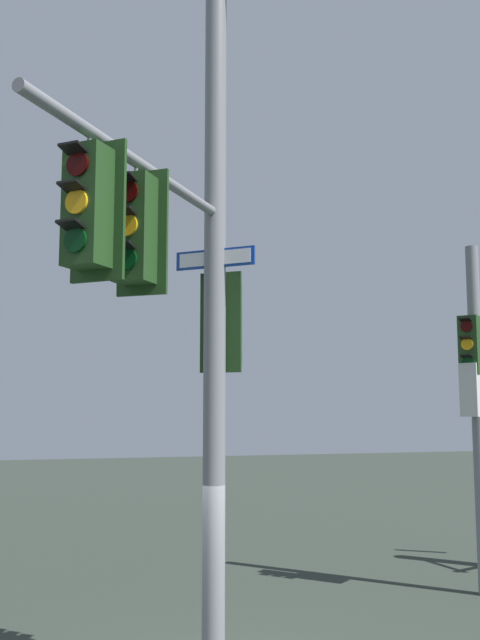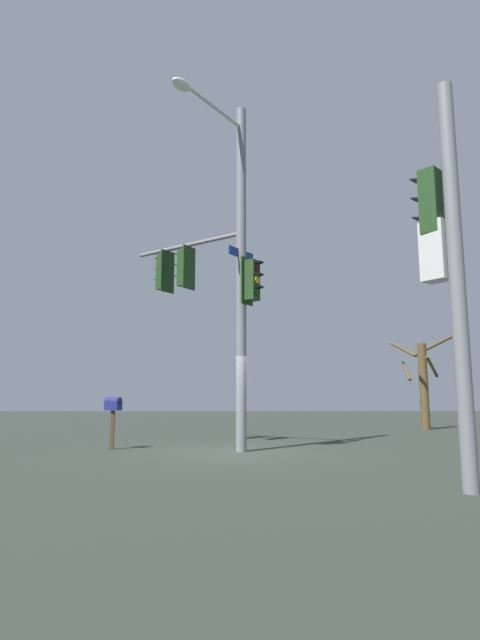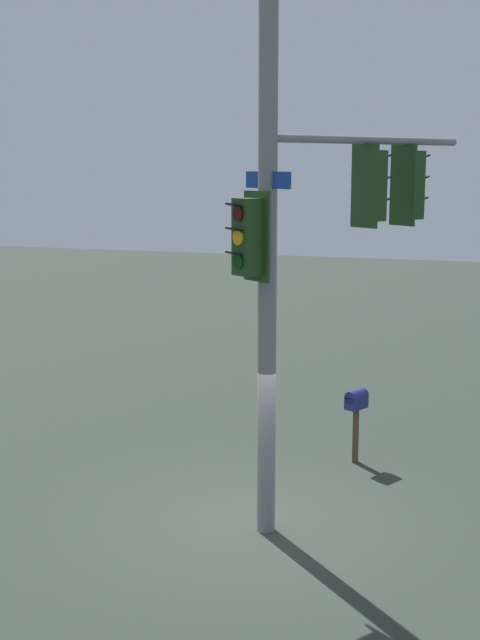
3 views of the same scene
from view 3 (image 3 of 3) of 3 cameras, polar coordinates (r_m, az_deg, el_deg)
ground_plane at (r=13.93m, az=0.93°, el=-13.28°), size 80.00×80.00×0.00m
main_signal_pole_assembly at (r=13.00m, az=3.71°, el=8.43°), size 4.81×3.79×9.66m
mailbox at (r=16.40m, az=7.69°, el=-5.61°), size 0.41×0.50×1.41m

